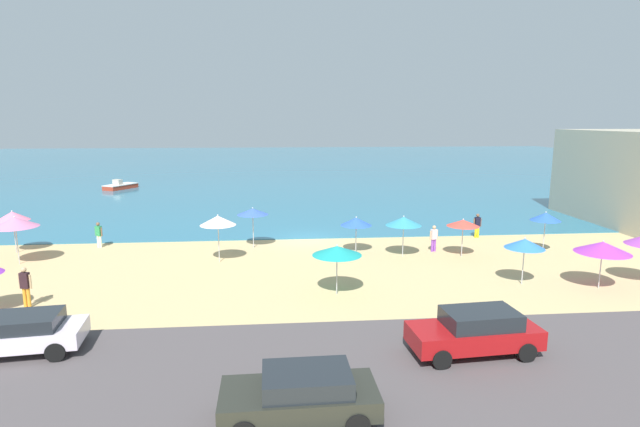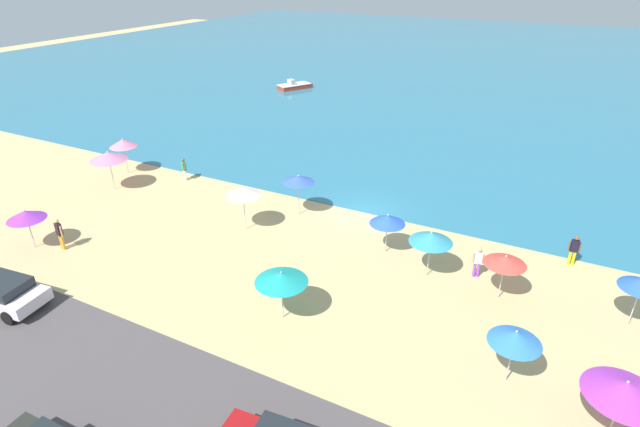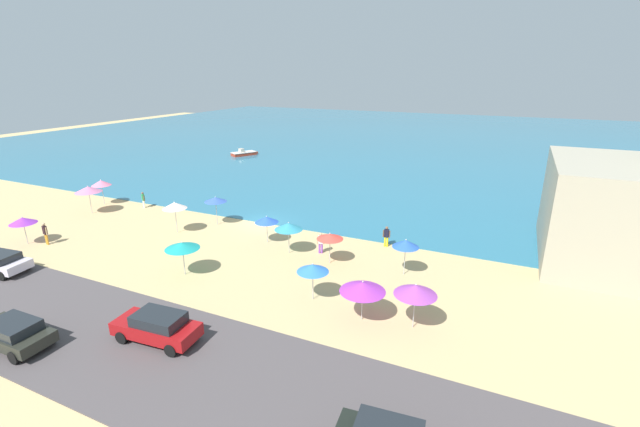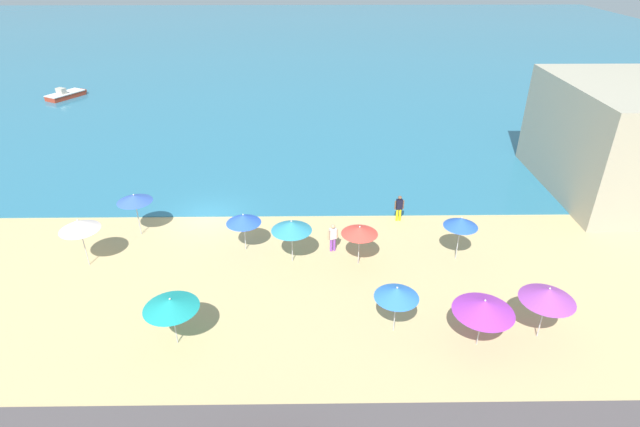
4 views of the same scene
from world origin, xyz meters
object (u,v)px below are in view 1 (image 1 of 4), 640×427
at_px(beach_umbrella_3, 15,222).
at_px(bather_3, 434,237).
at_px(beach_umbrella_12, 253,212).
at_px(parked_car_3, 475,331).
at_px(bather_2, 25,285).
at_px(beach_umbrella_6, 546,217).
at_px(skiff_nearshore, 121,186).
at_px(beach_umbrella_2, 463,223).
at_px(parked_car_0, 301,394).
at_px(parked_car_2, 18,333).
at_px(beach_umbrella_8, 218,220).
at_px(beach_umbrella_5, 525,244).
at_px(beach_umbrella_1, 404,221).
at_px(beach_umbrella_0, 356,222).
at_px(beach_umbrella_9, 337,251).
at_px(bather_0, 99,233).
at_px(bather_1, 477,224).
at_px(beach_umbrella_10, 12,216).

height_order(beach_umbrella_3, bather_3, beach_umbrella_3).
bearing_deg(beach_umbrella_12, parked_car_3, -61.93).
relative_size(bather_2, parked_car_3, 0.40).
bearing_deg(beach_umbrella_12, beach_umbrella_6, -8.87).
bearing_deg(skiff_nearshore, bather_3, -47.62).
distance_m(beach_umbrella_2, parked_car_0, 18.37).
relative_size(parked_car_2, parked_car_3, 1.00).
bearing_deg(beach_umbrella_12, beach_umbrella_3, -169.04).
distance_m(beach_umbrella_8, bather_2, 9.74).
xyz_separation_m(beach_umbrella_6, parked_car_2, (-24.61, -11.08, -1.41)).
distance_m(bather_2, parked_car_2, 4.89).
height_order(beach_umbrella_3, beach_umbrella_6, beach_umbrella_3).
bearing_deg(bather_3, beach_umbrella_5, -69.19).
bearing_deg(bather_2, beach_umbrella_3, 117.87).
height_order(beach_umbrella_1, parked_car_3, beach_umbrella_1).
height_order(beach_umbrella_0, beach_umbrella_12, beach_umbrella_12).
bearing_deg(beach_umbrella_9, beach_umbrella_8, 135.77).
distance_m(beach_umbrella_2, beach_umbrella_6, 5.20).
bearing_deg(beach_umbrella_6, beach_umbrella_5, -126.62).
relative_size(beach_umbrella_0, parked_car_0, 0.53).
bearing_deg(parked_car_0, beach_umbrella_2, 56.54).
xyz_separation_m(beach_umbrella_5, bather_3, (-2.40, 6.30, -1.12)).
distance_m(beach_umbrella_0, beach_umbrella_2, 6.16).
xyz_separation_m(beach_umbrella_3, bather_0, (3.16, 3.36, -1.46)).
bearing_deg(bather_0, parked_car_0, -58.98).
distance_m(bather_1, bather_3, 5.18).
height_order(beach_umbrella_9, bather_2, beach_umbrella_9).
bearing_deg(beach_umbrella_10, skiff_nearshore, 94.43).
bearing_deg(beach_umbrella_8, beach_umbrella_6, 1.00).
relative_size(beach_umbrella_5, bather_0, 1.45).
xyz_separation_m(beach_umbrella_2, beach_umbrella_3, (-24.88, 0.66, 0.36)).
height_order(beach_umbrella_8, parked_car_3, beach_umbrella_8).
bearing_deg(bather_3, parked_car_0, -118.07).
bearing_deg(parked_car_3, beach_umbrella_2, 71.25).
xyz_separation_m(bather_2, parked_car_3, (17.21, -5.88, -0.14)).
height_order(beach_umbrella_5, bather_0, beach_umbrella_5).
height_order(beach_umbrella_0, beach_umbrella_8, beach_umbrella_8).
xyz_separation_m(beach_umbrella_0, bather_1, (8.74, 3.06, -0.97)).
bearing_deg(beach_umbrella_1, parked_car_2, -145.63).
xyz_separation_m(beach_umbrella_5, bather_0, (-22.84, 9.06, -1.13)).
height_order(beach_umbrella_9, parked_car_0, beach_umbrella_9).
bearing_deg(beach_umbrella_6, bather_3, 172.63).
distance_m(beach_umbrella_8, parked_car_3, 15.67).
bearing_deg(bather_1, beach_umbrella_3, -172.08).
distance_m(beach_umbrella_2, beach_umbrella_3, 24.89).
bearing_deg(bather_3, beach_umbrella_0, 177.69).
bearing_deg(skiff_nearshore, beach_umbrella_9, -60.90).
bearing_deg(bather_0, bather_2, -87.56).
height_order(beach_umbrella_10, bather_2, beach_umbrella_10).
relative_size(beach_umbrella_5, beach_umbrella_12, 0.91).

